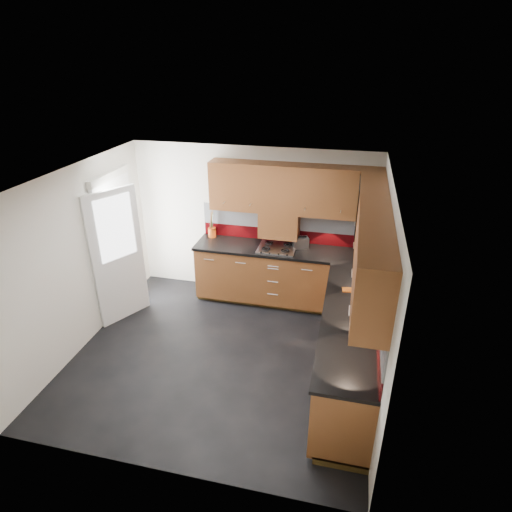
% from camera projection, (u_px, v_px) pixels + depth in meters
% --- Properties ---
extents(room, '(4.00, 3.80, 2.64)m').
position_uv_depth(room, '(217.00, 253.00, 5.04)').
color(room, black).
extents(base_cabinets, '(2.70, 3.20, 0.95)m').
position_uv_depth(base_cabinets, '(310.00, 308.00, 5.92)').
color(base_cabinets, '#5B3114').
rests_on(base_cabinets, room).
extents(countertop, '(2.72, 3.22, 0.04)m').
position_uv_depth(countertop, '(311.00, 278.00, 5.70)').
color(countertop, black).
rests_on(countertop, base_cabinets).
extents(backsplash, '(2.70, 3.20, 0.54)m').
position_uv_depth(backsplash, '(330.00, 253.00, 5.72)').
color(backsplash, maroon).
rests_on(backsplash, countertop).
extents(upper_cabinets, '(2.50, 3.20, 0.72)m').
position_uv_depth(upper_cabinets, '(330.00, 212.00, 5.33)').
color(upper_cabinets, '#5B3114').
rests_on(upper_cabinets, room).
extents(extractor_hood, '(0.60, 0.33, 0.40)m').
position_uv_depth(extractor_hood, '(279.00, 224.00, 6.48)').
color(extractor_hood, '#5B3114').
rests_on(extractor_hood, room).
extents(glass_cabinet, '(0.32, 0.80, 0.66)m').
position_uv_depth(glass_cabinet, '(369.00, 206.00, 5.47)').
color(glass_cabinet, black).
rests_on(glass_cabinet, room).
extents(back_door, '(0.42, 1.19, 2.04)m').
position_uv_depth(back_door, '(119.00, 249.00, 6.27)').
color(back_door, white).
rests_on(back_door, room).
extents(gas_hob, '(0.57, 0.50, 0.04)m').
position_uv_depth(gas_hob, '(277.00, 248.00, 6.48)').
color(gas_hob, silver).
rests_on(gas_hob, countertop).
extents(utensil_pot, '(0.12, 0.12, 0.44)m').
position_uv_depth(utensil_pot, '(212.00, 231.00, 6.86)').
color(utensil_pot, '#C94E12').
rests_on(utensil_pot, countertop).
extents(toaster, '(0.27, 0.22, 0.17)m').
position_uv_depth(toaster, '(300.00, 242.00, 6.49)').
color(toaster, silver).
rests_on(toaster, countertop).
extents(food_processor, '(0.16, 0.16, 0.27)m').
position_uv_depth(food_processor, '(359.00, 267.00, 5.66)').
color(food_processor, white).
rests_on(food_processor, countertop).
extents(paper_towel, '(0.14, 0.14, 0.22)m').
position_uv_depth(paper_towel, '(357.00, 279.00, 5.42)').
color(paper_towel, white).
rests_on(paper_towel, countertop).
extents(orange_cloth, '(0.14, 0.12, 0.01)m').
position_uv_depth(orange_cloth, '(347.00, 290.00, 5.37)').
color(orange_cloth, '#D56017').
rests_on(orange_cloth, countertop).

